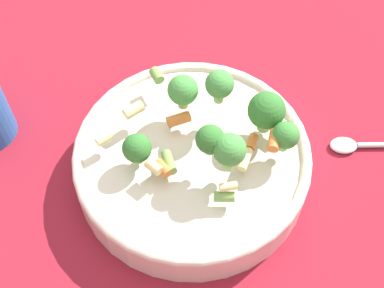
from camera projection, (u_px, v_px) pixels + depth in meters
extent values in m
plane|color=maroon|center=(192.00, 173.00, 0.69)|extent=(3.00, 3.00, 0.00)
cylinder|color=beige|center=(192.00, 163.00, 0.67)|extent=(0.29, 0.29, 0.05)
torus|color=beige|center=(192.00, 153.00, 0.65)|extent=(0.29, 0.29, 0.01)
cylinder|color=#8CB766|center=(138.00, 158.00, 0.63)|extent=(0.01, 0.01, 0.01)
sphere|color=#33722D|center=(137.00, 148.00, 0.61)|extent=(0.03, 0.03, 0.03)
cylinder|color=#8CB766|center=(264.00, 124.00, 0.65)|extent=(0.02, 0.02, 0.02)
sphere|color=#33722D|center=(267.00, 110.00, 0.62)|extent=(0.04, 0.04, 0.04)
cylinder|color=#8CB766|center=(210.00, 149.00, 0.60)|extent=(0.01, 0.01, 0.01)
sphere|color=#33722D|center=(210.00, 139.00, 0.59)|extent=(0.03, 0.03, 0.03)
cylinder|color=#8CB766|center=(228.00, 162.00, 0.60)|extent=(0.01, 0.01, 0.02)
sphere|color=#479342|center=(230.00, 150.00, 0.58)|extent=(0.04, 0.04, 0.04)
cylinder|color=#8CB766|center=(219.00, 96.00, 0.64)|extent=(0.01, 0.01, 0.02)
sphere|color=#479342|center=(220.00, 84.00, 0.62)|extent=(0.03, 0.03, 0.03)
cylinder|color=#8CB766|center=(183.00, 102.00, 0.66)|extent=(0.01, 0.01, 0.01)
sphere|color=#479342|center=(183.00, 90.00, 0.64)|extent=(0.04, 0.04, 0.04)
cylinder|color=#8CB766|center=(283.00, 145.00, 0.63)|extent=(0.01, 0.01, 0.01)
sphere|color=#3D8438|center=(286.00, 135.00, 0.61)|extent=(0.03, 0.03, 0.03)
cylinder|color=orange|center=(179.00, 119.00, 0.65)|extent=(0.02, 0.03, 0.01)
cylinder|color=#729E4C|center=(157.00, 75.00, 0.67)|extent=(0.02, 0.02, 0.01)
cylinder|color=beige|center=(104.00, 139.00, 0.63)|extent=(0.02, 0.02, 0.01)
cylinder|color=beige|center=(273.00, 127.00, 0.65)|extent=(0.03, 0.03, 0.01)
cylinder|color=orange|center=(163.00, 168.00, 0.61)|extent=(0.02, 0.02, 0.01)
cylinder|color=#729E4C|center=(224.00, 197.00, 0.59)|extent=(0.01, 0.02, 0.01)
cylinder|color=orange|center=(252.00, 144.00, 0.64)|extent=(0.02, 0.02, 0.01)
cylinder|color=beige|center=(133.00, 110.00, 0.64)|extent=(0.02, 0.03, 0.01)
cylinder|color=orange|center=(274.00, 140.00, 0.61)|extent=(0.03, 0.02, 0.01)
cylinder|color=beige|center=(245.00, 160.00, 0.62)|extent=(0.03, 0.02, 0.01)
cylinder|color=beige|center=(228.00, 186.00, 0.59)|extent=(0.01, 0.02, 0.01)
cylinder|color=beige|center=(154.00, 167.00, 0.60)|extent=(0.02, 0.02, 0.01)
cylinder|color=#729E4C|center=(169.00, 162.00, 0.62)|extent=(0.03, 0.02, 0.01)
ellipsoid|color=silver|center=(344.00, 145.00, 0.70)|extent=(0.03, 0.04, 0.01)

